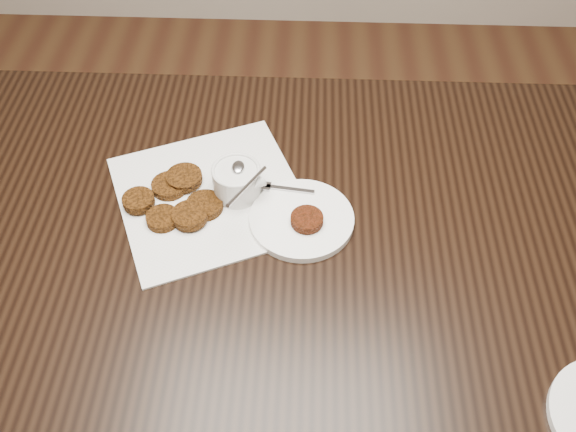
# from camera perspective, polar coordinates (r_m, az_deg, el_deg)

# --- Properties ---
(table) EXTENTS (1.37, 0.88, 0.75)m
(table) POSITION_cam_1_polar(r_m,az_deg,el_deg) (1.46, -0.74, -10.17)
(table) COLOR black
(table) RESTS_ON floor
(napkin) EXTENTS (0.44, 0.44, 0.00)m
(napkin) POSITION_cam_1_polar(r_m,az_deg,el_deg) (1.20, -7.07, 1.84)
(napkin) COLOR white
(napkin) RESTS_ON table
(sauce_ramekin) EXTENTS (0.14, 0.14, 0.13)m
(sauce_ramekin) POSITION_cam_1_polar(r_m,az_deg,el_deg) (1.16, -4.78, 4.30)
(sauce_ramekin) COLOR silver
(sauce_ramekin) RESTS_ON napkin
(patty_cluster) EXTENTS (0.25, 0.25, 0.02)m
(patty_cluster) POSITION_cam_1_polar(r_m,az_deg,el_deg) (1.19, -10.44, 1.57)
(patty_cluster) COLOR #65330D
(patty_cluster) RESTS_ON napkin
(plate_with_patty) EXTENTS (0.22, 0.22, 0.03)m
(plate_with_patty) POSITION_cam_1_polar(r_m,az_deg,el_deg) (1.15, 1.25, -0.06)
(plate_with_patty) COLOR white
(plate_with_patty) RESTS_ON table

